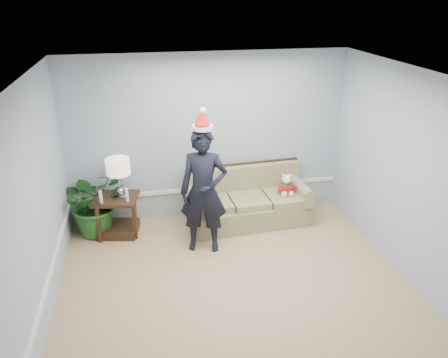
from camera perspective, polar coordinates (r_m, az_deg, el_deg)
name	(u,v)px	position (r m, az deg, el deg)	size (l,w,h in m)	color
room_shell	(245,208)	(4.78, 2.71, -3.83)	(4.54, 5.04, 2.74)	tan
wainscot_trim	(140,235)	(6.14, -10.96, -7.23)	(4.49, 4.99, 0.06)	white
sofa	(247,203)	(7.18, 3.02, -3.14)	(1.97, 0.94, 0.90)	#4B5729
side_table	(118,219)	(7.03, -13.73, -5.16)	(0.75, 0.66, 0.63)	#382514
table_lamp	(118,168)	(6.63, -13.67, 1.38)	(0.36, 0.36, 0.63)	silver
candle_pair	(114,196)	(6.66, -14.19, -2.20)	(0.43, 0.05, 0.21)	silver
houseplant	(94,202)	(7.02, -16.57, -2.84)	(0.97, 0.84, 1.08)	#1D501D
man	(204,191)	(6.17, -2.66, -1.64)	(0.67, 0.44, 1.85)	black
santa_hat	(202,119)	(5.81, -2.88, 7.85)	(0.31, 0.35, 0.33)	white
teddy_bear	(286,187)	(7.14, 8.12, -1.02)	(0.22, 0.25, 0.36)	white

